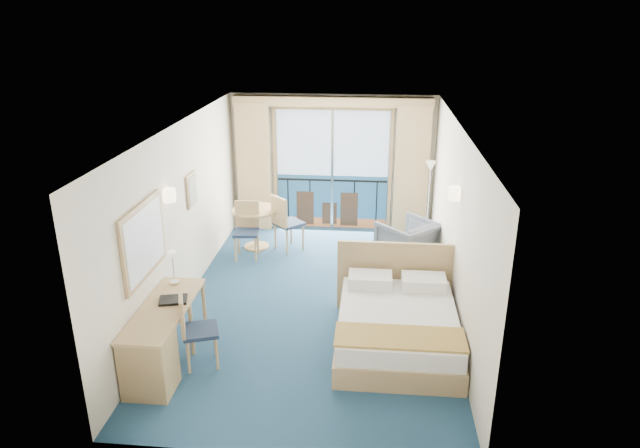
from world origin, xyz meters
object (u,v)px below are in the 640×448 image
(table_chair_b, at_px, (247,226))
(bed, at_px, (397,324))
(desk_chair, at_px, (193,326))
(round_table, at_px, (255,218))
(armchair, at_px, (407,243))
(desk, at_px, (153,353))
(nightstand, at_px, (433,285))
(table_chair_a, at_px, (285,220))
(floor_lamp, at_px, (430,181))

(table_chair_b, bearing_deg, bed, -50.54)
(desk_chair, bearing_deg, round_table, -18.88)
(armchair, height_order, desk_chair, desk_chair)
(armchair, relative_size, round_table, 1.03)
(desk, xyz_separation_m, desk_chair, (0.36, 0.44, 0.13))
(nightstand, bearing_deg, desk, -145.36)
(bed, distance_m, desk_chair, 2.64)
(bed, relative_size, desk_chair, 2.05)
(table_chair_b, bearing_deg, table_chair_a, 22.28)
(nightstand, xyz_separation_m, table_chair_a, (-2.54, 1.76, 0.32))
(bed, distance_m, table_chair_a, 3.61)
(desk, height_order, table_chair_a, table_chair_a)
(desk_chair, distance_m, table_chair_b, 3.40)
(desk_chair, relative_size, table_chair_a, 0.94)
(desk, xyz_separation_m, round_table, (0.36, 4.25, 0.14))
(bed, bearing_deg, desk, -158.39)
(armchair, xyz_separation_m, table_chair_a, (-2.22, 0.39, 0.20))
(floor_lamp, xyz_separation_m, round_table, (-3.22, -0.71, -0.60))
(table_chair_b, bearing_deg, nightstand, -28.94)
(round_table, bearing_deg, desk_chair, -90.05)
(desk, height_order, round_table, desk)
(table_chair_a, height_order, table_chair_b, table_chair_a)
(bed, relative_size, nightstand, 3.70)
(armchair, xyz_separation_m, round_table, (-2.79, 0.48, 0.18))
(armchair, bearing_deg, round_table, -52.74)
(nightstand, xyz_separation_m, table_chair_b, (-3.18, 1.44, 0.30))
(armchair, relative_size, desk, 0.52)
(bed, distance_m, nightstand, 1.38)
(armchair, distance_m, table_chair_a, 2.26)
(armchair, height_order, table_chair_b, table_chair_b)
(nightstand, height_order, round_table, round_table)
(table_chair_a, distance_m, table_chair_b, 0.71)
(desk, xyz_separation_m, table_chair_b, (0.29, 3.84, 0.14))
(armchair, relative_size, desk_chair, 0.88)
(armchair, xyz_separation_m, desk_chair, (-2.79, -3.33, 0.16))
(bed, distance_m, table_chair_b, 3.75)
(bed, bearing_deg, armchair, 84.43)
(bed, bearing_deg, nightstand, 65.30)
(bed, height_order, round_table, bed)
(bed, bearing_deg, floor_lamp, 79.80)
(floor_lamp, distance_m, desk_chair, 5.59)
(desk, height_order, table_chair_b, table_chair_b)
(desk, relative_size, round_table, 1.98)
(armchair, bearing_deg, bed, 41.51)
(bed, xyz_separation_m, armchair, (0.26, 2.62, 0.10))
(round_table, height_order, table_chair_a, table_chair_a)
(nightstand, xyz_separation_m, desk_chair, (-3.11, -1.96, 0.28))
(bed, distance_m, desk, 3.12)
(nightstand, distance_m, table_chair_a, 3.11)
(round_table, bearing_deg, table_chair_a, -9.24)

